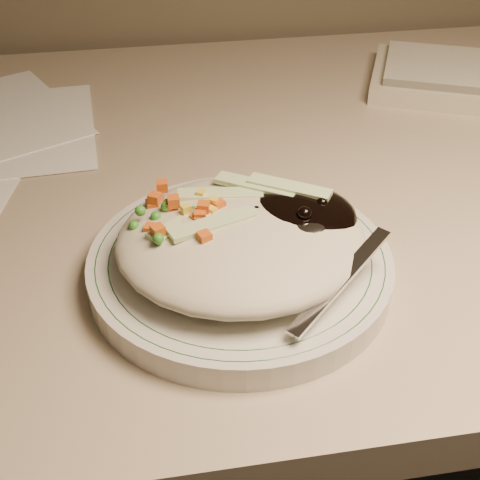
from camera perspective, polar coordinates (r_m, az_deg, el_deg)
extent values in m
cube|color=tan|center=(0.71, 4.42, 5.39)|extent=(1.40, 0.70, 0.04)
cylinder|color=beige|center=(0.53, 0.00, -2.24)|extent=(0.24, 0.24, 0.02)
torus|color=#144723|center=(0.53, 0.00, -1.40)|extent=(0.23, 0.23, 0.00)
torus|color=#144723|center=(0.53, 0.00, -1.40)|extent=(0.21, 0.21, 0.00)
ellipsoid|color=#BAB296|center=(0.51, 0.09, 0.05)|extent=(0.19, 0.18, 0.04)
ellipsoid|color=black|center=(0.53, 4.65, 1.91)|extent=(0.10, 0.09, 0.03)
ellipsoid|color=orange|center=(0.52, -5.16, 1.02)|extent=(0.08, 0.08, 0.02)
sphere|color=black|center=(0.52, 1.41, 2.34)|extent=(0.01, 0.01, 0.01)
sphere|color=black|center=(0.53, 4.39, 3.00)|extent=(0.01, 0.01, 0.01)
sphere|color=black|center=(0.52, 7.01, 3.14)|extent=(0.01, 0.01, 0.01)
sphere|color=black|center=(0.54, 5.89, 3.34)|extent=(0.01, 0.01, 0.01)
sphere|color=black|center=(0.51, 5.52, 2.22)|extent=(0.01, 0.01, 0.01)
sphere|color=black|center=(0.52, 4.30, 2.55)|extent=(0.01, 0.01, 0.01)
sphere|color=black|center=(0.53, 5.21, 3.28)|extent=(0.01, 0.01, 0.01)
cube|color=#CC5416|center=(0.52, -5.69, 3.31)|extent=(0.01, 0.01, 0.01)
cube|color=#CC5416|center=(0.50, -3.66, 1.11)|extent=(0.01, 0.01, 0.01)
cube|color=#CC5416|center=(0.53, -7.27, 3.54)|extent=(0.01, 0.01, 0.01)
cube|color=#CC5416|center=(0.51, -3.13, 2.80)|extent=(0.01, 0.01, 0.01)
cube|color=#CC5416|center=(0.50, -3.45, 2.08)|extent=(0.01, 0.01, 0.01)
cube|color=#CC5416|center=(0.54, -7.46, 3.05)|extent=(0.01, 0.01, 0.01)
cube|color=#CC5416|center=(0.52, -5.95, 2.97)|extent=(0.01, 0.01, 0.01)
cube|color=#CC5416|center=(0.51, -3.63, 1.75)|extent=(0.01, 0.01, 0.01)
cube|color=#CC5416|center=(0.51, -1.86, 2.96)|extent=(0.01, 0.01, 0.01)
cube|color=#CC5416|center=(0.53, -6.67, 4.61)|extent=(0.01, 0.01, 0.01)
cube|color=#CC5416|center=(0.49, -7.02, 0.78)|extent=(0.01, 0.01, 0.01)
cube|color=#CC5416|center=(0.48, -3.06, 0.22)|extent=(0.01, 0.01, 0.01)
cube|color=#CC5416|center=(0.50, -7.61, 0.87)|extent=(0.01, 0.01, 0.01)
cube|color=#CC5416|center=(0.53, -7.35, 2.81)|extent=(0.01, 0.01, 0.01)
sphere|color=#388C28|center=(0.51, -3.60, 2.22)|extent=(0.01, 0.01, 0.01)
sphere|color=#388C28|center=(0.48, -6.99, 0.10)|extent=(0.01, 0.01, 0.01)
sphere|color=#388C28|center=(0.51, -7.20, 1.99)|extent=(0.01, 0.01, 0.01)
sphere|color=#388C28|center=(0.51, -8.52, 2.47)|extent=(0.01, 0.01, 0.01)
sphere|color=#388C28|center=(0.52, -3.99, 2.46)|extent=(0.01, 0.01, 0.01)
sphere|color=#388C28|center=(0.50, -2.81, 0.16)|extent=(0.01, 0.01, 0.01)
sphere|color=#388C28|center=(0.51, -5.21, 1.49)|extent=(0.01, 0.01, 0.01)
sphere|color=#388C28|center=(0.50, -5.78, 0.10)|extent=(0.01, 0.01, 0.01)
sphere|color=#388C28|center=(0.51, -9.04, 1.19)|extent=(0.01, 0.01, 0.01)
sphere|color=#388C28|center=(0.52, -6.10, 3.10)|extent=(0.01, 0.01, 0.01)
sphere|color=#388C28|center=(0.52, -6.33, 2.87)|extent=(0.01, 0.01, 0.01)
sphere|color=#388C28|center=(0.50, -7.01, 0.88)|extent=(0.01, 0.01, 0.01)
sphere|color=#388C28|center=(0.49, -4.59, 0.37)|extent=(0.01, 0.01, 0.01)
sphere|color=#388C28|center=(0.53, -1.68, 3.57)|extent=(0.01, 0.01, 0.01)
cube|color=yellow|center=(0.52, -4.13, 2.45)|extent=(0.01, 0.01, 0.01)
cube|color=yellow|center=(0.51, -2.40, 2.45)|extent=(0.01, 0.01, 0.01)
cube|color=yellow|center=(0.52, -5.34, 2.50)|extent=(0.01, 0.01, 0.01)
cube|color=yellow|center=(0.51, -4.64, 2.61)|extent=(0.01, 0.01, 0.01)
cube|color=yellow|center=(0.51, -5.18, 1.35)|extent=(0.01, 0.01, 0.01)
cube|color=yellow|center=(0.52, -2.24, 3.28)|extent=(0.01, 0.01, 0.01)
cube|color=yellow|center=(0.53, -3.33, 3.89)|extent=(0.01, 0.01, 0.01)
cube|color=yellow|center=(0.51, -4.12, 1.38)|extent=(0.01, 0.01, 0.01)
cube|color=#B2D18C|center=(0.53, -1.69, 3.93)|extent=(0.07, 0.02, 0.00)
cube|color=#B2D18C|center=(0.54, 1.39, 4.68)|extent=(0.07, 0.05, 0.00)
cube|color=#B2D18C|center=(0.51, -4.57, 1.61)|extent=(0.06, 0.05, 0.00)
cube|color=#B2D18C|center=(0.53, 4.24, 4.53)|extent=(0.07, 0.05, 0.00)
cube|color=#B2D18C|center=(0.50, 0.75, 0.76)|extent=(0.07, 0.02, 0.00)
cube|color=#B2D18C|center=(0.49, -2.37, 1.40)|extent=(0.07, 0.04, 0.00)
ellipsoid|color=silver|center=(0.51, 5.60, 1.28)|extent=(0.06, 0.06, 0.01)
cube|color=silver|center=(0.48, 8.61, -3.42)|extent=(0.09, 0.08, 0.03)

